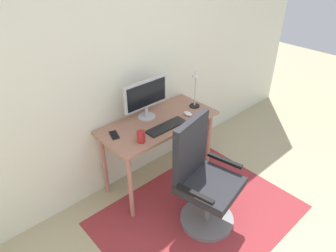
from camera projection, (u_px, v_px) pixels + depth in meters
wall_back at (111, 68)px, 2.84m from camera, size 6.00×0.10×2.60m
area_rug at (199, 215)px, 3.02m from camera, size 1.87×1.41×0.01m
desk at (159, 129)px, 3.11m from camera, size 1.21×0.57×0.77m
monitor at (146, 96)px, 3.00m from camera, size 0.51×0.18×0.40m
keyboard at (166, 127)px, 2.95m from camera, size 0.43×0.13×0.02m
computer_mouse at (188, 114)px, 3.15m from camera, size 0.06×0.10×0.03m
coffee_cup at (141, 137)px, 2.72m from camera, size 0.08×0.08×0.11m
cell_phone at (114, 135)px, 2.84m from camera, size 0.11×0.15×0.01m
desk_lamp at (196, 84)px, 3.18m from camera, size 0.11×0.11×0.41m
office_chair at (203, 184)px, 2.75m from camera, size 0.63×0.59×1.07m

